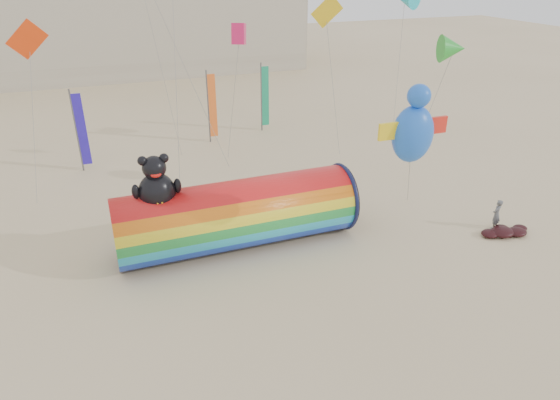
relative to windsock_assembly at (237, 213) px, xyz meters
name	(u,v)px	position (x,y,z in m)	size (l,w,h in m)	color
ground	(282,264)	(1.29, -2.34, -1.67)	(160.00, 160.00, 0.00)	#CCB58C
windsock_assembly	(237,213)	(0.00, 0.00, 0.00)	(10.95, 3.34, 5.05)	red
kite_handler	(497,214)	(12.40, -3.06, -0.90)	(0.57, 0.37, 1.55)	#53575B
fabric_bundle	(505,231)	(12.43, -3.76, -1.50)	(2.62, 1.35, 0.41)	#3B0A0D
festival_banners	(192,110)	(0.98, 14.20, 0.96)	(13.87, 3.75, 5.20)	#59595E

